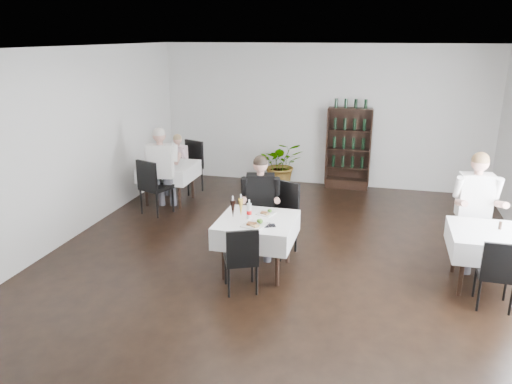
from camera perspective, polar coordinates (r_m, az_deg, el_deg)
room_shell at (r=6.50m, az=2.67°, el=2.69°), size 9.00×9.00×9.00m
wine_shelf at (r=10.74m, az=10.51°, el=4.81°), size 0.90×0.28×1.75m
main_table at (r=6.84m, az=0.10°, el=-4.28°), size 1.03×1.03×0.77m
left_table at (r=9.85m, az=-9.91°, el=2.33°), size 0.98×0.98×0.77m
right_table at (r=7.09m, az=25.10°, el=-5.24°), size 0.98×0.98×0.77m
potted_tree at (r=10.77m, az=2.94°, el=3.22°), size 1.06×0.98×1.00m
main_chair_far at (r=7.48m, az=2.75°, el=-2.39°), size 0.64×0.65×1.08m
main_chair_near at (r=6.32m, az=-1.67°, el=-7.31°), size 0.54×0.54×0.89m
left_chair_far at (r=10.52m, az=-7.53°, el=3.33°), size 0.63×0.64×1.06m
left_chair_near at (r=9.22m, az=-11.74°, el=0.95°), size 0.60×0.61×1.03m
right_chair_far at (r=7.78m, az=23.87°, el=-3.37°), size 0.61×0.62×1.03m
right_chair_near at (r=6.60m, az=25.84°, el=-8.06°), size 0.42×0.42×0.89m
diner_main at (r=7.31m, az=0.51°, el=-0.73°), size 0.62×0.65×1.50m
diner_left_far at (r=10.36m, az=-9.08°, el=3.68°), size 0.53×0.56×1.24m
diner_left_near at (r=9.28m, az=-10.72°, el=3.29°), size 0.65×0.69×1.60m
diner_right_far at (r=7.58m, az=23.90°, el=-1.00°), size 0.65×0.67×1.64m
plate_far at (r=6.96m, az=1.18°, el=-2.43°), size 0.27×0.27×0.07m
plate_near at (r=6.54m, az=-0.12°, el=-3.74°), size 0.35×0.35×0.09m
pilsner_dark at (r=6.78m, az=-2.66°, el=-1.96°), size 0.08×0.08×0.32m
pilsner_lager at (r=6.86m, az=-1.74°, el=-1.74°), size 0.07×0.07×0.32m
coke_bottle at (r=6.76m, az=-0.79°, el=-2.21°), size 0.07×0.07×0.28m
napkin_cutlery at (r=6.55m, az=1.55°, el=-3.84°), size 0.19×0.17×0.02m
pepper_mill at (r=7.15m, az=26.13°, el=-3.46°), size 0.05×0.05×0.10m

